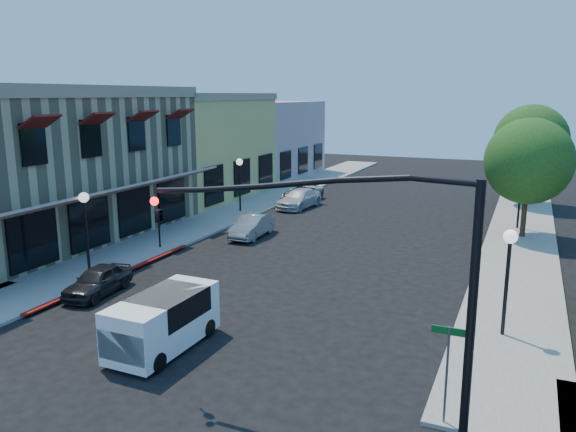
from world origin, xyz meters
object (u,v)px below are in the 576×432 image
at_px(street_name_sign, 448,360).
at_px(white_van, 162,319).
at_px(parked_car_a, 98,281).
at_px(parked_car_c, 299,199).
at_px(parked_car_d, 302,193).
at_px(signal_mast_arm, 373,260).
at_px(lamppost_right_far, 521,183).
at_px(lamppost_left_near, 85,212).
at_px(lamppost_left_far, 240,171).
at_px(parked_car_b, 252,226).
at_px(lamppost_right_near, 509,256).
at_px(street_tree_b, 531,141).
at_px(street_tree_a, 529,161).

xyz_separation_m(street_name_sign, white_van, (-8.50, 0.81, -0.71)).
relative_size(white_van, parked_car_a, 1.17).
xyz_separation_m(parked_car_c, parked_car_d, (-0.69, 2.26, -0.02)).
xyz_separation_m(signal_mast_arm, parked_car_d, (-12.06, 25.76, -3.48)).
bearing_deg(parked_car_c, lamppost_right_far, 1.84).
distance_m(lamppost_left_near, lamppost_left_far, 14.00).
bearing_deg(parked_car_b, signal_mast_arm, -56.10).
distance_m(street_name_sign, white_van, 8.57).
bearing_deg(parked_car_a, white_van, -36.24).
distance_m(lamppost_left_near, lamppost_right_near, 17.00).
relative_size(street_tree_b, parked_car_a, 2.13).
distance_m(lamppost_left_near, parked_car_a, 3.74).
bearing_deg(signal_mast_arm, street_name_sign, 23.20).
height_order(lamppost_left_near, parked_car_c, lamppost_left_near).
height_order(signal_mast_arm, lamppost_left_far, signal_mast_arm).
xyz_separation_m(lamppost_right_far, parked_car_a, (-14.70, -18.00, -2.17)).
distance_m(lamppost_left_near, lamppost_right_far, 23.35).
relative_size(signal_mast_arm, lamppost_right_far, 2.24).
bearing_deg(parked_car_d, street_name_sign, -61.85).
distance_m(lamppost_right_far, parked_car_c, 14.20).
distance_m(parked_car_b, parked_car_d, 10.90).
height_order(street_tree_a, parked_car_c, street_tree_a).
bearing_deg(street_tree_a, lamppost_right_far, 98.53).
height_order(lamppost_left_far, parked_car_c, lamppost_left_far).
bearing_deg(white_van, lamppost_left_near, 146.34).
bearing_deg(signal_mast_arm, lamppost_right_near, 67.88).
distance_m(street_tree_a, white_van, 21.61).
xyz_separation_m(lamppost_left_far, parked_car_a, (2.30, -16.00, -2.17)).
xyz_separation_m(lamppost_left_near, lamppost_left_far, (0.00, 14.00, 0.00)).
distance_m(lamppost_left_far, parked_car_c, 4.73).
bearing_deg(lamppost_left_near, lamppost_right_far, 43.26).
bearing_deg(street_name_sign, parked_car_c, 119.70).
bearing_deg(street_name_sign, lamppost_right_far, 87.37).
bearing_deg(signal_mast_arm, lamppost_right_far, 83.30).
bearing_deg(lamppost_left_far, lamppost_left_near, -90.00).
bearing_deg(lamppost_left_near, lamppost_left_far, 90.00).
distance_m(lamppost_right_near, white_van, 10.88).
distance_m(signal_mast_arm, parked_car_b, 18.69).
bearing_deg(parked_car_b, lamppost_right_far, 28.01).
height_order(street_tree_a, street_name_sign, street_tree_a).
xyz_separation_m(signal_mast_arm, white_van, (-6.86, 1.51, -3.10)).
distance_m(lamppost_right_near, parked_car_a, 14.99).
height_order(street_tree_a, lamppost_left_near, street_tree_a).
bearing_deg(white_van, parked_car_d, 102.10).
relative_size(lamppost_right_near, parked_car_c, 0.83).
distance_m(lamppost_left_far, parked_car_b, 7.00).
xyz_separation_m(lamppost_right_far, parked_car_c, (-14.01, 1.00, -2.11)).
bearing_deg(lamppost_right_far, signal_mast_arm, -96.70).
distance_m(white_van, parked_car_c, 22.45).
distance_m(street_name_sign, lamppost_right_near, 5.98).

